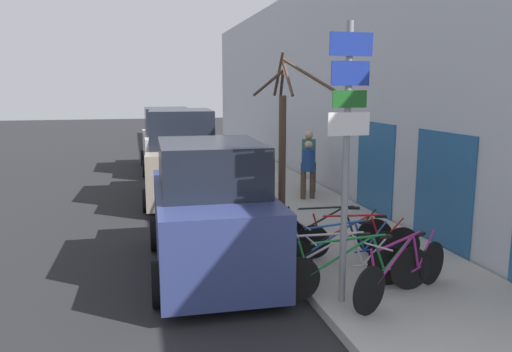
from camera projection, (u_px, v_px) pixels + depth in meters
The scene contains 16 objects.
ground_plane at pixel (190, 205), 13.58m from camera, with size 80.00×80.00×0.00m, color black.
sidewalk_curb at pixel (258, 180), 16.86m from camera, with size 3.20×32.00×0.15m.
building_facade at pixel (309, 85), 16.66m from camera, with size 0.23×32.00×6.50m.
signpost at pixel (347, 145), 6.70m from camera, with size 0.60×0.11×3.85m.
bicycle_0 at pixel (403, 272), 7.13m from camera, with size 2.02×1.08×0.93m.
bicycle_1 at pixel (356, 270), 7.23m from camera, with size 2.42×0.44×0.90m.
bicycle_2 at pixel (337, 263), 7.58m from camera, with size 2.16×0.58×0.86m.
bicycle_3 at pixel (341, 251), 8.13m from camera, with size 2.27×0.44×0.86m.
bicycle_4 at pixel (357, 240), 8.74m from camera, with size 2.05×0.78×0.84m.
bicycle_5 at pixel (331, 233), 9.06m from camera, with size 2.17×0.67×0.90m.
parked_car_0 at pixel (210, 213), 8.51m from camera, with size 2.14×4.25×2.27m.
parked_car_1 at pixel (181, 160), 14.05m from camera, with size 2.27×4.58×2.55m.
parked_car_2 at pixel (167, 142), 19.16m from camera, with size 1.98×4.57×2.40m.
pedestrian_near at pixel (308, 166), 13.51m from camera, with size 0.42×0.35×1.58m.
pedestrian_far at pixel (309, 157), 14.30m from camera, with size 0.47×0.40×1.78m.
street_tree at pixel (283, 144), 10.45m from camera, with size 1.38×1.89×3.73m.
Camera 1 is at (-1.42, -2.08, 3.14)m, focal length 35.00 mm.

